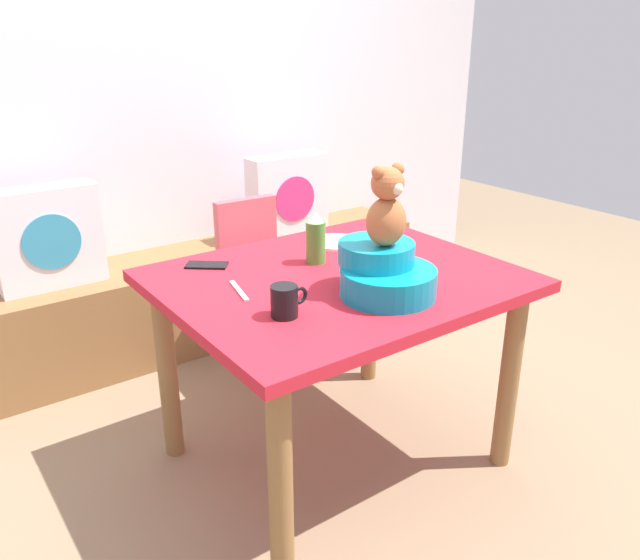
% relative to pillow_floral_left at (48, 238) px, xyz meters
% --- Properties ---
extents(ground_plane, '(8.00, 8.00, 0.00)m').
position_rel_pillow_floral_left_xyz_m(ground_plane, '(0.65, -1.20, -0.68)').
color(ground_plane, '#8C7256').
extents(back_wall, '(4.40, 0.10, 2.60)m').
position_rel_pillow_floral_left_xyz_m(back_wall, '(0.65, 0.29, 0.62)').
color(back_wall, silver).
rests_on(back_wall, ground_plane).
extents(window_bench, '(2.60, 0.44, 0.46)m').
position_rel_pillow_floral_left_xyz_m(window_bench, '(0.65, 0.02, -0.45)').
color(window_bench, olive).
rests_on(window_bench, ground_plane).
extents(pillow_floral_left, '(0.44, 0.15, 0.44)m').
position_rel_pillow_floral_left_xyz_m(pillow_floral_left, '(0.00, 0.00, 0.00)').
color(pillow_floral_left, silver).
rests_on(pillow_floral_left, window_bench).
extents(pillow_floral_right, '(0.44, 0.15, 0.44)m').
position_rel_pillow_floral_left_xyz_m(pillow_floral_right, '(1.23, 0.00, 0.00)').
color(pillow_floral_right, silver).
rests_on(pillow_floral_right, window_bench).
extents(dining_table, '(1.15, 0.95, 0.74)m').
position_rel_pillow_floral_left_xyz_m(dining_table, '(0.65, -1.20, -0.05)').
color(dining_table, red).
rests_on(dining_table, ground_plane).
extents(highchair, '(0.34, 0.46, 0.79)m').
position_rel_pillow_floral_left_xyz_m(highchair, '(0.81, -0.42, -0.16)').
color(highchair, '#D84C59').
rests_on(highchair, ground_plane).
extents(infant_seat_teal, '(0.30, 0.33, 0.16)m').
position_rel_pillow_floral_left_xyz_m(infant_seat_teal, '(0.67, -1.42, 0.13)').
color(infant_seat_teal, '#0D8FAE').
rests_on(infant_seat_teal, dining_table).
extents(teddy_bear, '(0.13, 0.12, 0.25)m').
position_rel_pillow_floral_left_xyz_m(teddy_bear, '(0.67, -1.42, 0.34)').
color(teddy_bear, '#B56539').
rests_on(teddy_bear, infant_seat_teal).
extents(ketchup_bottle, '(0.07, 0.07, 0.18)m').
position_rel_pillow_floral_left_xyz_m(ketchup_bottle, '(0.66, -1.06, 0.15)').
color(ketchup_bottle, '#4C8C33').
rests_on(ketchup_bottle, dining_table).
extents(coffee_mug, '(0.12, 0.08, 0.09)m').
position_rel_pillow_floral_left_xyz_m(coffee_mug, '(0.33, -1.38, 0.11)').
color(coffee_mug, black).
rests_on(coffee_mug, dining_table).
extents(dinner_plate_near, '(0.20, 0.20, 0.01)m').
position_rel_pillow_floral_left_xyz_m(dinner_plate_near, '(0.85, -0.93, 0.07)').
color(dinner_plate_near, white).
rests_on(dinner_plate_near, dining_table).
extents(dinner_plate_far, '(0.20, 0.20, 0.01)m').
position_rel_pillow_floral_left_xyz_m(dinner_plate_far, '(0.83, -1.20, 0.07)').
color(dinner_plate_far, white).
rests_on(dinner_plate_far, dining_table).
extents(cell_phone, '(0.16, 0.14, 0.01)m').
position_rel_pillow_floral_left_xyz_m(cell_phone, '(0.33, -0.87, 0.06)').
color(cell_phone, black).
rests_on(cell_phone, dining_table).
extents(table_fork, '(0.05, 0.17, 0.01)m').
position_rel_pillow_floral_left_xyz_m(table_fork, '(0.31, -1.14, 0.06)').
color(table_fork, silver).
rests_on(table_fork, dining_table).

